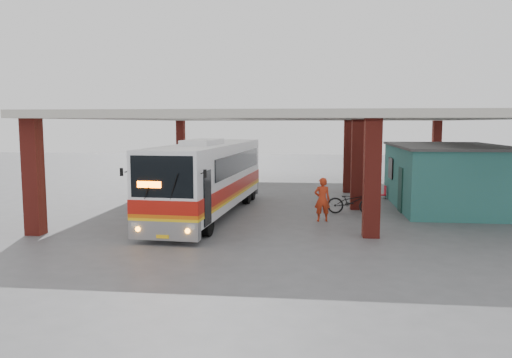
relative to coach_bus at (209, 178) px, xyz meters
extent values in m
plane|color=#515154|center=(3.81, -0.61, -1.72)|extent=(90.00, 90.00, 0.00)
cube|color=maroon|center=(6.81, -3.61, 0.45)|extent=(0.60, 0.60, 4.35)
cube|color=maroon|center=(6.81, 2.39, 0.45)|extent=(0.60, 0.60, 4.35)
cube|color=maroon|center=(6.81, 8.39, 0.45)|extent=(0.60, 0.60, 4.35)
cube|color=maroon|center=(-5.69, -4.61, 0.45)|extent=(0.60, 0.60, 4.35)
cube|color=maroon|center=(-5.69, 16.39, 0.45)|extent=(0.60, 0.60, 4.35)
cube|color=maroon|center=(13.81, 16.39, 0.45)|extent=(0.60, 0.60, 4.35)
cube|color=beige|center=(4.31, 5.89, 2.78)|extent=(21.00, 23.00, 0.30)
cube|color=#2E7374|center=(11.31, 3.39, -0.22)|extent=(5.00, 8.00, 3.00)
cube|color=#464646|center=(11.31, 3.39, 1.33)|extent=(5.20, 8.20, 0.12)
cube|color=#153C34|center=(8.79, 1.89, -0.67)|extent=(0.08, 0.95, 2.10)
cube|color=black|center=(8.79, 4.89, 0.08)|extent=(0.08, 1.20, 1.00)
cube|color=black|center=(8.76, 4.89, 0.08)|extent=(0.04, 1.30, 1.10)
cube|color=white|center=(0.00, 0.03, 0.15)|extent=(3.22, 11.95, 2.76)
cube|color=white|center=(-0.06, -0.95, 1.62)|extent=(1.37, 3.02, 0.25)
cube|color=gray|center=(-0.37, -5.69, -1.18)|extent=(2.50, 0.55, 0.69)
cube|color=#B2150C|center=(0.00, 0.03, -0.40)|extent=(3.26, 11.96, 0.49)
cube|color=#DB600C|center=(0.00, 0.03, -0.71)|extent=(3.26, 11.96, 0.13)
cube|color=yellow|center=(0.00, 0.03, -0.82)|extent=(3.26, 11.96, 0.10)
cube|color=black|center=(-0.38, -5.82, 0.66)|extent=(2.21, 0.24, 1.43)
cube|color=black|center=(-1.19, 0.90, 0.64)|extent=(0.62, 8.85, 0.89)
cube|color=black|center=(1.29, 0.74, 0.64)|extent=(0.62, 8.85, 0.89)
cube|color=#FF5905|center=(-0.82, -5.86, 0.39)|extent=(0.84, 0.10, 0.22)
sphere|color=orange|center=(-1.26, -5.84, -1.15)|extent=(0.18, 0.18, 0.18)
sphere|color=orange|center=(0.50, -5.95, -1.15)|extent=(0.18, 0.18, 0.18)
cube|color=yellow|center=(-0.38, -5.90, -1.38)|extent=(0.44, 0.06, 0.12)
cylinder|color=black|center=(-1.31, -4.03, -1.23)|extent=(0.38, 1.00, 0.99)
cylinder|color=black|center=(0.79, -4.16, -1.23)|extent=(0.38, 1.00, 0.99)
cylinder|color=black|center=(-0.83, 3.54, -1.23)|extent=(0.38, 1.00, 0.99)
cylinder|color=black|center=(1.27, 3.41, -1.23)|extent=(0.38, 1.00, 0.99)
cylinder|color=black|center=(-0.74, 4.82, -1.23)|extent=(0.38, 1.00, 0.99)
cylinder|color=black|center=(1.36, 4.68, -1.23)|extent=(0.38, 1.00, 0.99)
imported|color=black|center=(6.45, 1.04, -1.15)|extent=(2.25, 0.92, 1.16)
imported|color=red|center=(5.08, -0.86, -0.78)|extent=(0.74, 0.54, 1.88)
cube|color=red|center=(8.51, 5.94, -1.51)|extent=(0.42, 0.42, 0.05)
cube|color=red|center=(8.67, 5.96, -1.27)|extent=(0.08, 0.39, 0.55)
cylinder|color=black|center=(8.37, 5.77, -1.63)|extent=(0.03, 0.03, 0.18)
cylinder|color=black|center=(8.68, 5.80, -1.63)|extent=(0.03, 0.03, 0.18)
cylinder|color=black|center=(8.34, 6.08, -1.63)|extent=(0.03, 0.03, 0.18)
cylinder|color=black|center=(8.65, 6.11, -1.63)|extent=(0.03, 0.03, 0.18)
camera|label=1|loc=(4.65, -22.02, 2.47)|focal=35.00mm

